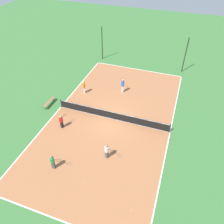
{
  "coord_description": "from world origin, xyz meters",
  "views": [
    {
      "loc": [
        5.47,
        -15.63,
        14.95
      ],
      "look_at": [
        0.0,
        0.0,
        0.9
      ],
      "focal_mm": 35.0,
      "sensor_mm": 36.0,
      "label": 1
    }
  ],
  "objects_px": {
    "player_center_orange": "(84,86)",
    "fence_post_back_left": "(102,43)",
    "player_coach_red": "(61,121)",
    "tennis_ball_left_sideline": "(132,210)",
    "tennis_net": "(112,115)",
    "bench": "(49,102)",
    "fence_post_back_right": "(185,55)",
    "tennis_ball_near_net": "(86,182)",
    "player_near_blue": "(123,85)",
    "player_far_white": "(107,150)",
    "player_far_green": "(52,161)",
    "tennis_ball_right_alley": "(138,114)"
  },
  "relations": [
    {
      "from": "player_center_orange",
      "to": "tennis_ball_near_net",
      "type": "height_order",
      "value": "player_center_orange"
    },
    {
      "from": "tennis_net",
      "to": "tennis_ball_near_net",
      "type": "xyz_separation_m",
      "value": [
        0.54,
        -7.58,
        -0.46
      ]
    },
    {
      "from": "player_far_white",
      "to": "player_far_green",
      "type": "height_order",
      "value": "player_far_white"
    },
    {
      "from": "bench",
      "to": "tennis_ball_right_alley",
      "type": "relative_size",
      "value": 28.66
    },
    {
      "from": "player_near_blue",
      "to": "tennis_ball_near_net",
      "type": "distance_m",
      "value": 12.53
    },
    {
      "from": "tennis_net",
      "to": "fence_post_back_right",
      "type": "relative_size",
      "value": 2.5
    },
    {
      "from": "player_center_orange",
      "to": "player_near_blue",
      "type": "distance_m",
      "value": 4.49
    },
    {
      "from": "fence_post_back_right",
      "to": "tennis_net",
      "type": "bearing_deg",
      "value": -115.27
    },
    {
      "from": "tennis_net",
      "to": "player_far_white",
      "type": "height_order",
      "value": "player_far_white"
    },
    {
      "from": "player_coach_red",
      "to": "fence_post_back_left",
      "type": "distance_m",
      "value": 15.1
    },
    {
      "from": "tennis_ball_right_alley",
      "to": "player_coach_red",
      "type": "bearing_deg",
      "value": -146.79
    },
    {
      "from": "tennis_net",
      "to": "bench",
      "type": "bearing_deg",
      "value": -179.15
    },
    {
      "from": "tennis_net",
      "to": "player_center_orange",
      "type": "relative_size",
      "value": 7.3
    },
    {
      "from": "bench",
      "to": "player_coach_red",
      "type": "relative_size",
      "value": 1.33
    },
    {
      "from": "player_coach_red",
      "to": "player_near_blue",
      "type": "distance_m",
      "value": 8.53
    },
    {
      "from": "player_near_blue",
      "to": "fence_post_back_left",
      "type": "distance_m",
      "value": 9.13
    },
    {
      "from": "tennis_net",
      "to": "fence_post_back_left",
      "type": "height_order",
      "value": "fence_post_back_left"
    },
    {
      "from": "tennis_net",
      "to": "player_far_white",
      "type": "distance_m",
      "value": 4.94
    },
    {
      "from": "player_far_white",
      "to": "player_coach_red",
      "type": "xyz_separation_m",
      "value": [
        -5.38,
        2.0,
        -0.05
      ]
    },
    {
      "from": "player_coach_red",
      "to": "tennis_ball_right_alley",
      "type": "bearing_deg",
      "value": -46.9
    },
    {
      "from": "bench",
      "to": "fence_post_back_left",
      "type": "distance_m",
      "value": 12.52
    },
    {
      "from": "player_coach_red",
      "to": "fence_post_back_left",
      "type": "xyz_separation_m",
      "value": [
        -1.58,
        14.95,
        1.48
      ]
    },
    {
      "from": "player_far_green",
      "to": "tennis_ball_left_sideline",
      "type": "xyz_separation_m",
      "value": [
        6.87,
        -1.29,
        -0.82
      ]
    },
    {
      "from": "player_far_white",
      "to": "player_near_blue",
      "type": "distance_m",
      "value": 9.78
    },
    {
      "from": "bench",
      "to": "fence_post_back_left",
      "type": "height_order",
      "value": "fence_post_back_left"
    },
    {
      "from": "tennis_net",
      "to": "player_center_orange",
      "type": "height_order",
      "value": "player_center_orange"
    },
    {
      "from": "player_far_white",
      "to": "fence_post_back_left",
      "type": "distance_m",
      "value": 18.37
    },
    {
      "from": "tennis_ball_near_net",
      "to": "fence_post_back_left",
      "type": "distance_m",
      "value": 20.85
    },
    {
      "from": "player_far_green",
      "to": "tennis_ball_near_net",
      "type": "bearing_deg",
      "value": -13.95
    },
    {
      "from": "bench",
      "to": "player_far_white",
      "type": "bearing_deg",
      "value": -118.89
    },
    {
      "from": "bench",
      "to": "tennis_ball_right_alley",
      "type": "xyz_separation_m",
      "value": [
        9.56,
        1.58,
        -0.34
      ]
    },
    {
      "from": "bench",
      "to": "fence_post_back_left",
      "type": "relative_size",
      "value": 0.42
    },
    {
      "from": "tennis_net",
      "to": "player_coach_red",
      "type": "height_order",
      "value": "player_coach_red"
    },
    {
      "from": "player_center_orange",
      "to": "tennis_ball_left_sideline",
      "type": "relative_size",
      "value": 23.47
    },
    {
      "from": "bench",
      "to": "fence_post_back_right",
      "type": "xyz_separation_m",
      "value": [
        12.98,
        12.28,
        1.94
      ]
    },
    {
      "from": "player_near_blue",
      "to": "fence_post_back_left",
      "type": "bearing_deg",
      "value": 10.49
    },
    {
      "from": "tennis_net",
      "to": "fence_post_back_left",
      "type": "distance_m",
      "value": 13.58
    },
    {
      "from": "player_far_green",
      "to": "fence_post_back_right",
      "type": "xyz_separation_m",
      "value": [
        8.21,
        19.36,
        1.46
      ]
    },
    {
      "from": "tennis_net",
      "to": "player_far_green",
      "type": "relative_size",
      "value": 7.77
    },
    {
      "from": "player_center_orange",
      "to": "fence_post_back_left",
      "type": "relative_size",
      "value": 0.34
    },
    {
      "from": "player_center_orange",
      "to": "fence_post_back_right",
      "type": "xyz_separation_m",
      "value": [
        10.33,
        8.95,
        1.41
      ]
    },
    {
      "from": "tennis_ball_left_sideline",
      "to": "player_far_white",
      "type": "bearing_deg",
      "value": 130.74
    },
    {
      "from": "player_coach_red",
      "to": "tennis_ball_near_net",
      "type": "distance_m",
      "value": 6.77
    },
    {
      "from": "tennis_net",
      "to": "player_far_green",
      "type": "distance_m",
      "value": 7.61
    },
    {
      "from": "player_far_white",
      "to": "tennis_ball_near_net",
      "type": "height_order",
      "value": "player_far_white"
    },
    {
      "from": "tennis_net",
      "to": "player_near_blue",
      "type": "height_order",
      "value": "player_near_blue"
    },
    {
      "from": "tennis_net",
      "to": "player_near_blue",
      "type": "distance_m",
      "value": 4.92
    },
    {
      "from": "player_coach_red",
      "to": "tennis_ball_left_sideline",
      "type": "distance_m",
      "value": 10.33
    },
    {
      "from": "tennis_ball_left_sideline",
      "to": "player_coach_red",
      "type": "bearing_deg",
      "value": 146.38
    },
    {
      "from": "player_center_orange",
      "to": "tennis_ball_right_alley",
      "type": "distance_m",
      "value": 7.18
    }
  ]
}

